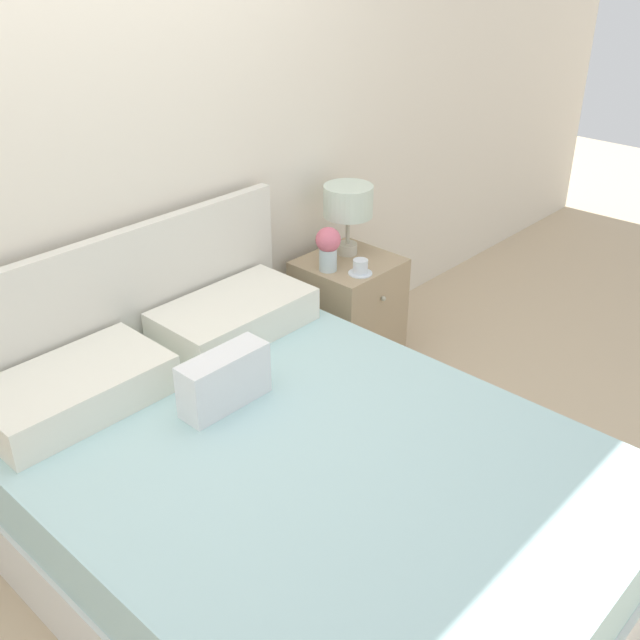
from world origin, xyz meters
name	(u,v)px	position (x,y,z in m)	size (l,w,h in m)	color
ground_plane	(140,444)	(0.00, 0.00, 0.00)	(12.00, 12.00, 0.00)	#CCB28E
wall_back	(86,145)	(0.00, 0.07, 1.30)	(8.00, 0.06, 2.60)	silver
bed	(290,496)	(0.00, -0.93, 0.28)	(1.55, 2.01, 0.99)	white
nightstand	(348,314)	(1.11, -0.22, 0.29)	(0.43, 0.43, 0.57)	tan
table_lamp	(348,204)	(1.17, -0.16, 0.83)	(0.23, 0.23, 0.34)	beige
flower_vase	(328,246)	(0.97, -0.22, 0.69)	(0.12, 0.12, 0.21)	silver
teacup	(360,268)	(1.04, -0.36, 0.60)	(0.11, 0.11, 0.07)	white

